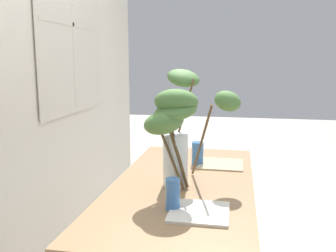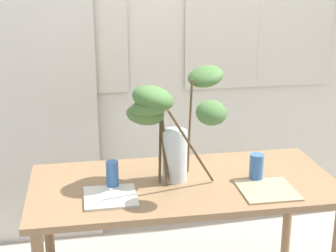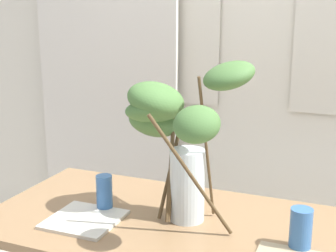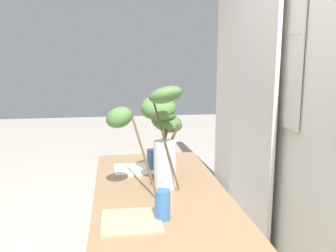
{
  "view_description": "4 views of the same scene",
  "coord_description": "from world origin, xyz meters",
  "px_view_note": "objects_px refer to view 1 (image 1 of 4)",
  "views": [
    {
      "loc": [
        -1.83,
        -0.27,
        1.35
      ],
      "look_at": [
        0.01,
        0.08,
        1.01
      ],
      "focal_mm": 40.1,
      "sensor_mm": 36.0,
      "label": 1
    },
    {
      "loc": [
        -0.47,
        -2.27,
        1.77
      ],
      "look_at": [
        -0.07,
        0.07,
        1.0
      ],
      "focal_mm": 54.01,
      "sensor_mm": 36.0,
      "label": 2
    },
    {
      "loc": [
        0.49,
        -1.43,
        1.45
      ],
      "look_at": [
        -0.09,
        -0.02,
        1.08
      ],
      "focal_mm": 49.96,
      "sensor_mm": 36.0,
      "label": 3
    },
    {
      "loc": [
        1.89,
        -0.24,
        1.44
      ],
      "look_at": [
        -0.1,
        0.06,
        1.06
      ],
      "focal_mm": 39.3,
      "sensor_mm": 36.0,
      "label": 4
    }
  ],
  "objects_px": {
    "vase_with_branches": "(180,120)",
    "plate_square_left": "(199,212)",
    "dining_table": "(183,198)",
    "plate_square_right": "(221,164)",
    "drinking_glass_blue_left": "(173,194)",
    "drinking_glass_blue_right": "(198,153)"
  },
  "relations": [
    {
      "from": "drinking_glass_blue_right",
      "to": "plate_square_right",
      "type": "bearing_deg",
      "value": -85.84
    },
    {
      "from": "vase_with_branches",
      "to": "plate_square_left",
      "type": "relative_size",
      "value": 2.48
    },
    {
      "from": "dining_table",
      "to": "vase_with_branches",
      "type": "bearing_deg",
      "value": 174.82
    },
    {
      "from": "dining_table",
      "to": "drinking_glass_blue_right",
      "type": "height_order",
      "value": "drinking_glass_blue_right"
    },
    {
      "from": "dining_table",
      "to": "plate_square_left",
      "type": "bearing_deg",
      "value": -161.93
    },
    {
      "from": "vase_with_branches",
      "to": "plate_square_left",
      "type": "xyz_separation_m",
      "value": [
        -0.29,
        -0.13,
        -0.33
      ]
    },
    {
      "from": "drinking_glass_blue_left",
      "to": "plate_square_left",
      "type": "relative_size",
      "value": 0.56
    },
    {
      "from": "vase_with_branches",
      "to": "plate_square_right",
      "type": "xyz_separation_m",
      "value": [
        0.46,
        -0.18,
        -0.34
      ]
    },
    {
      "from": "plate_square_left",
      "to": "plate_square_right",
      "type": "relative_size",
      "value": 0.93
    },
    {
      "from": "dining_table",
      "to": "vase_with_branches",
      "type": "xyz_separation_m",
      "value": [
        -0.08,
        0.01,
        0.42
      ]
    },
    {
      "from": "drinking_glass_blue_left",
      "to": "plate_square_left",
      "type": "xyz_separation_m",
      "value": [
        -0.02,
        -0.11,
        -0.06
      ]
    },
    {
      "from": "dining_table",
      "to": "plate_square_left",
      "type": "height_order",
      "value": "plate_square_left"
    },
    {
      "from": "dining_table",
      "to": "drinking_glass_blue_left",
      "type": "relative_size",
      "value": 11.15
    },
    {
      "from": "dining_table",
      "to": "plate_square_right",
      "type": "relative_size",
      "value": 5.82
    },
    {
      "from": "drinking_glass_blue_right",
      "to": "vase_with_branches",
      "type": "bearing_deg",
      "value": 174.69
    },
    {
      "from": "dining_table",
      "to": "plate_square_left",
      "type": "relative_size",
      "value": 6.25
    },
    {
      "from": "dining_table",
      "to": "plate_square_right",
      "type": "xyz_separation_m",
      "value": [
        0.37,
        -0.17,
        0.09
      ]
    },
    {
      "from": "dining_table",
      "to": "plate_square_right",
      "type": "bearing_deg",
      "value": -24.96
    },
    {
      "from": "plate_square_left",
      "to": "plate_square_right",
      "type": "distance_m",
      "value": 0.75
    },
    {
      "from": "drinking_glass_blue_left",
      "to": "plate_square_right",
      "type": "xyz_separation_m",
      "value": [
        0.73,
        -0.17,
        -0.06
      ]
    },
    {
      "from": "drinking_glass_blue_left",
      "to": "plate_square_right",
      "type": "distance_m",
      "value": 0.75
    },
    {
      "from": "drinking_glass_blue_right",
      "to": "plate_square_right",
      "type": "xyz_separation_m",
      "value": [
        0.01,
        -0.14,
        -0.06
      ]
    }
  ]
}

